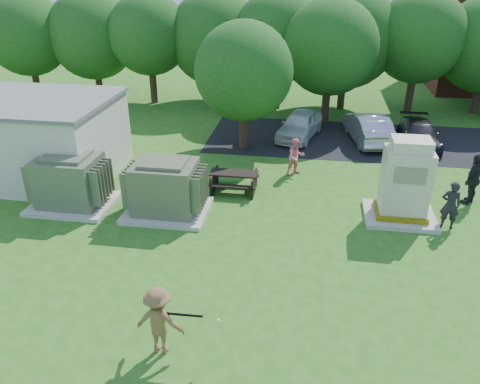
% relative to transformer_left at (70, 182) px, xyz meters
% --- Properties ---
extents(ground, '(120.00, 120.00, 0.00)m').
position_rel_transformer_left_xyz_m(ground, '(6.50, -4.50, -0.97)').
color(ground, '#2D6619').
rests_on(ground, ground).
extents(parking_strip, '(20.00, 6.00, 0.01)m').
position_rel_transformer_left_xyz_m(parking_strip, '(13.50, 9.00, -0.96)').
color(parking_strip, '#232326').
rests_on(parking_strip, ground).
extents(transformer_left, '(3.00, 2.40, 2.07)m').
position_rel_transformer_left_xyz_m(transformer_left, '(0.00, 0.00, 0.00)').
color(transformer_left, beige).
rests_on(transformer_left, ground).
extents(transformer_right, '(3.00, 2.40, 2.07)m').
position_rel_transformer_left_xyz_m(transformer_right, '(3.70, 0.00, 0.00)').
color(transformer_right, beige).
rests_on(transformer_right, ground).
extents(generator_cabinet, '(2.49, 2.03, 3.03)m').
position_rel_transformer_left_xyz_m(generator_cabinet, '(12.13, 0.90, 0.36)').
color(generator_cabinet, beige).
rests_on(generator_cabinet, ground).
extents(picnic_table, '(1.89, 1.42, 0.81)m').
position_rel_transformer_left_xyz_m(picnic_table, '(5.84, 2.18, -0.46)').
color(picnic_table, black).
rests_on(picnic_table, ground).
extents(batter, '(1.19, 0.72, 1.79)m').
position_rel_transformer_left_xyz_m(batter, '(5.56, -6.62, -0.07)').
color(batter, brown).
rests_on(batter, ground).
extents(person_by_generator, '(0.69, 0.50, 1.75)m').
position_rel_transformer_left_xyz_m(person_by_generator, '(13.65, 0.47, -0.09)').
color(person_by_generator, black).
rests_on(person_by_generator, ground).
extents(person_at_picnic, '(1.00, 0.93, 1.64)m').
position_rel_transformer_left_xyz_m(person_at_picnic, '(8.20, 4.19, -0.15)').
color(person_at_picnic, '#EC7C81').
rests_on(person_at_picnic, ground).
extents(person_walking_right, '(1.16, 1.20, 2.01)m').
position_rel_transformer_left_xyz_m(person_walking_right, '(14.94, 2.52, 0.03)').
color(person_walking_right, black).
rests_on(person_walking_right, ground).
extents(car_white, '(2.63, 4.35, 1.38)m').
position_rel_transformer_left_xyz_m(car_white, '(8.17, 9.00, -0.28)').
color(car_white, silver).
rests_on(car_white, ground).
extents(car_silver_a, '(2.39, 4.71, 1.48)m').
position_rel_transformer_left_xyz_m(car_silver_a, '(11.63, 8.97, -0.23)').
color(car_silver_a, '#B1B0B5').
rests_on(car_silver_a, ground).
extents(car_dark, '(1.71, 4.17, 1.21)m').
position_rel_transformer_left_xyz_m(car_dark, '(14.12, 8.65, -0.37)').
color(car_dark, black).
rests_on(car_dark, ground).
extents(batting_equipment, '(1.40, 0.12, 0.17)m').
position_rel_transformer_left_xyz_m(batting_equipment, '(6.22, -6.64, 0.19)').
color(batting_equipment, black).
rests_on(batting_equipment, ground).
extents(tree_row, '(41.30, 13.30, 7.30)m').
position_rel_transformer_left_xyz_m(tree_row, '(8.25, 14.00, 3.18)').
color(tree_row, '#47301E').
rests_on(tree_row, ground).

